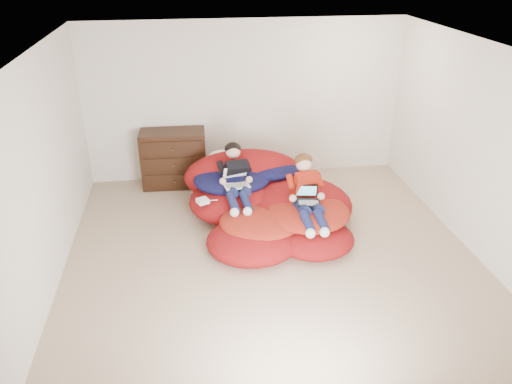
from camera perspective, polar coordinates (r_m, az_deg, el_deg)
name	(u,v)px	position (r m, az deg, el deg)	size (l,w,h in m)	color
room_shell	(272,240)	(6.14, 1.80, -5.48)	(5.10, 5.10, 2.77)	tan
dresser	(174,159)	(7.96, -9.36, 3.80)	(1.02, 0.58, 0.90)	black
beanbag_pile	(267,203)	(6.89, 1.24, -1.28)	(2.32, 2.34, 0.87)	maroon
cream_pillow	(221,158)	(7.43, -4.07, 3.87)	(0.39, 0.25, 0.25)	white
older_boy	(235,175)	(6.77, -2.37, 2.01)	(0.36, 1.07, 0.66)	black
younger_boy	(307,190)	(6.42, 5.83, 0.23)	(0.36, 1.02, 0.75)	#AD200F
laptop_white	(236,180)	(6.73, -2.30, 1.40)	(0.37, 0.40, 0.22)	white
laptop_black	(307,197)	(6.42, 5.90, -0.61)	(0.32, 0.32, 0.21)	black
power_adapter	(203,201)	(6.64, -6.11, -1.03)	(0.15, 0.15, 0.05)	white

